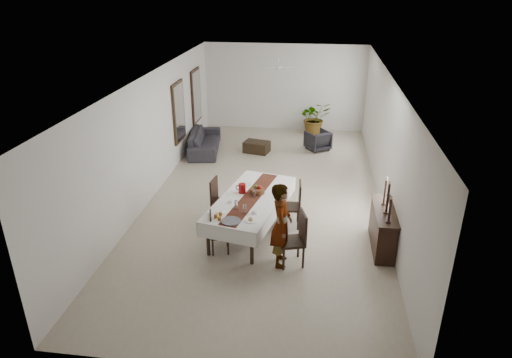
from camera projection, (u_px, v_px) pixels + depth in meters
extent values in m
cube|color=#B6AA91|center=(266.00, 196.00, 12.29)|extent=(6.00, 12.00, 0.00)
cube|color=white|center=(267.00, 77.00, 10.98)|extent=(6.00, 12.00, 0.02)
cube|color=silver|center=(284.00, 88.00, 17.06)|extent=(6.00, 0.02, 3.20)
cube|color=silver|center=(216.00, 284.00, 6.21)|extent=(6.00, 0.02, 3.20)
cube|color=silver|center=(153.00, 135.00, 12.00)|extent=(0.02, 12.00, 3.20)
cube|color=silver|center=(387.00, 145.00, 11.27)|extent=(0.02, 12.00, 3.20)
cube|color=black|center=(251.00, 199.00, 10.32)|extent=(1.65, 2.85, 0.06)
cylinder|color=black|center=(208.00, 239.00, 9.55)|extent=(0.09, 0.09, 0.78)
cylinder|color=black|center=(252.00, 248.00, 9.25)|extent=(0.09, 0.09, 0.78)
cylinder|color=black|center=(250.00, 190.00, 11.73)|extent=(0.09, 0.09, 0.78)
cylinder|color=black|center=(287.00, 196.00, 11.43)|extent=(0.09, 0.09, 0.78)
cube|color=white|center=(251.00, 198.00, 10.31)|extent=(1.88, 3.08, 0.01)
cube|color=silver|center=(225.00, 200.00, 10.57)|extent=(0.61, 2.81, 0.33)
cube|color=white|center=(278.00, 209.00, 10.17)|extent=(0.61, 2.81, 0.33)
cube|color=white|center=(226.00, 235.00, 9.14)|extent=(1.29, 0.29, 0.33)
cube|color=silver|center=(270.00, 180.00, 11.60)|extent=(1.29, 0.29, 0.33)
cube|color=maroon|center=(251.00, 197.00, 10.30)|extent=(0.96, 2.80, 0.00)
cylinder|color=maroon|center=(242.00, 188.00, 10.49)|extent=(0.20, 0.20, 0.22)
torus|color=maroon|center=(238.00, 188.00, 10.52)|extent=(0.14, 0.05, 0.13)
cylinder|color=white|center=(245.00, 209.00, 9.60)|extent=(0.08, 0.08, 0.19)
cylinder|color=white|center=(236.00, 205.00, 9.77)|extent=(0.08, 0.08, 0.19)
cylinder|color=white|center=(254.00, 193.00, 10.30)|extent=(0.08, 0.08, 0.19)
cylinder|color=white|center=(255.00, 212.00, 9.61)|extent=(0.10, 0.10, 0.07)
cylinder|color=white|center=(255.00, 213.00, 9.63)|extent=(0.17, 0.17, 0.01)
cylinder|color=white|center=(231.00, 201.00, 10.06)|extent=(0.10, 0.10, 0.07)
cylinder|color=white|center=(231.00, 202.00, 10.07)|extent=(0.17, 0.17, 0.01)
cylinder|color=white|center=(251.00, 220.00, 9.33)|extent=(0.27, 0.27, 0.02)
sphere|color=tan|center=(251.00, 219.00, 9.31)|extent=(0.10, 0.10, 0.10)
cylinder|color=white|center=(223.00, 211.00, 9.69)|extent=(0.27, 0.27, 0.02)
cylinder|color=white|center=(246.00, 184.00, 10.94)|extent=(0.27, 0.27, 0.02)
cylinder|color=#3C3B40|center=(231.00, 221.00, 9.30)|extent=(0.40, 0.40, 0.02)
cylinder|color=#9B5916|center=(219.00, 219.00, 9.33)|extent=(0.07, 0.07, 0.08)
cylinder|color=#9C4F16|center=(216.00, 216.00, 9.42)|extent=(0.07, 0.07, 0.08)
cylinder|color=#8F5D14|center=(220.00, 214.00, 9.50)|extent=(0.07, 0.07, 0.08)
cylinder|color=brown|center=(257.00, 191.00, 10.50)|extent=(0.33, 0.33, 0.11)
sphere|color=#9A110F|center=(259.00, 187.00, 10.48)|extent=(0.10, 0.10, 0.10)
sphere|color=#4E7B25|center=(256.00, 187.00, 10.51)|extent=(0.09, 0.09, 0.09)
cube|color=black|center=(292.00, 242.00, 9.22)|extent=(0.61, 0.61, 0.06)
cylinder|color=black|center=(303.00, 258.00, 9.18)|extent=(0.06, 0.06, 0.49)
cylinder|color=black|center=(298.00, 247.00, 9.54)|extent=(0.06, 0.06, 0.49)
cylinder|color=black|center=(284.00, 260.00, 9.12)|extent=(0.06, 0.06, 0.49)
cylinder|color=black|center=(280.00, 249.00, 9.48)|extent=(0.06, 0.06, 0.49)
cube|color=black|center=(303.00, 226.00, 9.11)|extent=(0.19, 0.48, 0.63)
cube|color=black|center=(290.00, 207.00, 10.65)|extent=(0.50, 0.50, 0.05)
cylinder|color=black|center=(298.00, 221.00, 10.57)|extent=(0.05, 0.05, 0.47)
cylinder|color=black|center=(298.00, 213.00, 10.92)|extent=(0.05, 0.05, 0.47)
cylinder|color=black|center=(281.00, 220.00, 10.59)|extent=(0.05, 0.05, 0.47)
cylinder|color=black|center=(282.00, 213.00, 10.94)|extent=(0.05, 0.05, 0.47)
cube|color=black|center=(300.00, 195.00, 10.51)|extent=(0.08, 0.47, 0.60)
cube|color=black|center=(220.00, 234.00, 9.67)|extent=(0.48, 0.48, 0.04)
cylinder|color=black|center=(212.00, 240.00, 9.89)|extent=(0.05, 0.05, 0.39)
cylinder|color=black|center=(213.00, 248.00, 9.60)|extent=(0.05, 0.05, 0.39)
cylinder|color=black|center=(227.00, 239.00, 9.93)|extent=(0.05, 0.05, 0.39)
cylinder|color=black|center=(228.00, 247.00, 9.63)|extent=(0.05, 0.05, 0.39)
cube|color=black|center=(211.00, 224.00, 9.54)|extent=(0.13, 0.39, 0.50)
cube|color=black|center=(223.00, 203.00, 10.88)|extent=(0.51, 0.51, 0.05)
cylinder|color=black|center=(218.00, 208.00, 11.19)|extent=(0.05, 0.05, 0.45)
cylinder|color=black|center=(213.00, 215.00, 10.86)|extent=(0.05, 0.05, 0.45)
cylinder|color=black|center=(233.00, 210.00, 11.10)|extent=(0.05, 0.05, 0.45)
cylinder|color=black|center=(228.00, 217.00, 10.77)|extent=(0.05, 0.05, 0.45)
cube|color=black|center=(214.00, 190.00, 10.80)|extent=(0.10, 0.46, 0.58)
imported|color=gray|center=(281.00, 225.00, 9.08)|extent=(0.46, 0.67, 1.79)
cube|color=black|center=(382.00, 229.00, 9.81)|extent=(0.39, 1.48, 0.89)
cube|color=black|center=(385.00, 210.00, 9.62)|extent=(0.43, 1.54, 0.03)
cylinder|color=black|center=(388.00, 222.00, 9.12)|extent=(0.10, 0.10, 0.03)
cylinder|color=black|center=(390.00, 210.00, 9.01)|extent=(0.05, 0.05, 0.49)
cylinder|color=beige|center=(392.00, 197.00, 8.89)|extent=(0.04, 0.04, 0.08)
cylinder|color=black|center=(386.00, 213.00, 9.47)|extent=(0.10, 0.10, 0.03)
cylinder|color=black|center=(388.00, 198.00, 9.34)|extent=(0.05, 0.05, 0.64)
cylinder|color=silver|center=(390.00, 182.00, 9.19)|extent=(0.04, 0.04, 0.08)
cylinder|color=black|center=(384.00, 204.00, 9.83)|extent=(0.10, 0.10, 0.03)
cylinder|color=black|center=(385.00, 192.00, 9.71)|extent=(0.05, 0.05, 0.54)
cylinder|color=beige|center=(387.00, 179.00, 9.59)|extent=(0.04, 0.04, 0.08)
imported|color=#2E2A30|center=(205.00, 141.00, 15.34)|extent=(1.22, 2.42, 0.68)
imported|color=#252328|center=(318.00, 140.00, 15.44)|extent=(0.99, 1.00, 0.66)
cube|color=black|center=(257.00, 147.00, 15.28)|extent=(0.92, 0.72, 0.36)
imported|color=#316026|center=(315.00, 118.00, 16.89)|extent=(1.36, 1.27, 1.23)
cube|color=black|center=(179.00, 112.00, 13.99)|extent=(0.06, 1.05, 1.85)
cube|color=white|center=(180.00, 112.00, 13.98)|extent=(0.01, 0.90, 1.70)
cube|color=black|center=(196.00, 96.00, 15.89)|extent=(0.06, 1.05, 1.85)
cube|color=silver|center=(197.00, 96.00, 15.88)|extent=(0.01, 0.90, 1.70)
cylinder|color=silver|center=(278.00, 60.00, 13.74)|extent=(0.04, 0.04, 0.20)
cylinder|color=white|center=(278.00, 67.00, 13.82)|extent=(0.16, 0.16, 0.08)
cube|color=white|center=(279.00, 65.00, 14.13)|extent=(0.10, 0.55, 0.01)
cube|color=silver|center=(277.00, 69.00, 13.50)|extent=(0.10, 0.55, 0.01)
cube|color=white|center=(289.00, 67.00, 13.78)|extent=(0.55, 0.10, 0.01)
cube|color=white|center=(266.00, 67.00, 13.86)|extent=(0.55, 0.10, 0.01)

